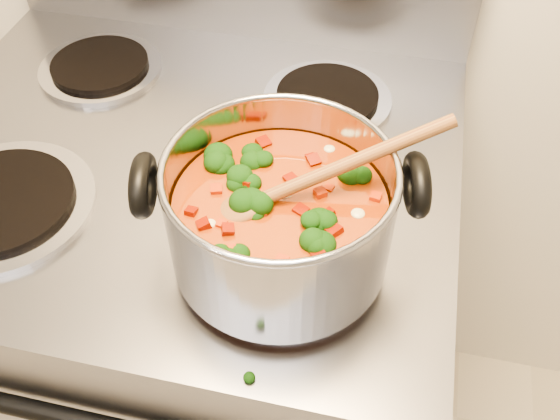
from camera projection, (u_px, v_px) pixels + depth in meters
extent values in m
cube|color=gray|center=(207.00, 327.00, 1.21)|extent=(0.78, 0.67, 0.92)
cylinder|color=#A5A5AD|center=(3.00, 205.00, 0.79)|extent=(0.23, 0.23, 0.01)
cylinder|color=black|center=(1.00, 200.00, 0.79)|extent=(0.18, 0.18, 0.01)
cylinder|color=#A5A5AD|center=(284.00, 254.00, 0.74)|extent=(0.23, 0.23, 0.01)
cylinder|color=black|center=(284.00, 250.00, 0.73)|extent=(0.18, 0.18, 0.01)
cylinder|color=#A5A5AD|center=(101.00, 69.00, 1.00)|extent=(0.19, 0.19, 0.01)
cylinder|color=black|center=(100.00, 64.00, 0.99)|extent=(0.15, 0.15, 0.01)
cylinder|color=#A5A5AD|center=(327.00, 99.00, 0.94)|extent=(0.19, 0.19, 0.01)
cylinder|color=black|center=(327.00, 95.00, 0.94)|extent=(0.15, 0.15, 0.01)
cylinder|color=#9F9EA6|center=(280.00, 214.00, 0.68)|extent=(0.25, 0.25, 0.13)
torus|color=#9F9EA6|center=(280.00, 169.00, 0.63)|extent=(0.25, 0.25, 0.01)
cylinder|color=#903A0D|center=(280.00, 227.00, 0.69)|extent=(0.23, 0.23, 0.09)
torus|color=black|center=(144.00, 185.00, 0.64)|extent=(0.04, 0.08, 0.08)
torus|color=black|center=(416.00, 185.00, 0.64)|extent=(0.04, 0.08, 0.08)
ellipsoid|color=black|center=(342.00, 257.00, 0.61)|extent=(0.04, 0.04, 0.03)
ellipsoid|color=black|center=(364.00, 183.00, 0.68)|extent=(0.04, 0.04, 0.03)
ellipsoid|color=black|center=(345.00, 220.00, 0.64)|extent=(0.04, 0.04, 0.03)
ellipsoid|color=black|center=(224.00, 219.00, 0.64)|extent=(0.04, 0.04, 0.03)
ellipsoid|color=black|center=(201.00, 172.00, 0.69)|extent=(0.04, 0.04, 0.03)
ellipsoid|color=black|center=(251.00, 234.00, 0.63)|extent=(0.04, 0.04, 0.03)
ellipsoid|color=black|center=(344.00, 157.00, 0.71)|extent=(0.04, 0.04, 0.03)
ellipsoid|color=black|center=(304.00, 143.00, 0.72)|extent=(0.04, 0.04, 0.03)
ellipsoid|color=black|center=(199.00, 171.00, 0.69)|extent=(0.04, 0.04, 0.03)
ellipsoid|color=maroon|center=(259.00, 146.00, 0.72)|extent=(0.01, 0.01, 0.01)
ellipsoid|color=maroon|center=(239.00, 264.00, 0.60)|extent=(0.01, 0.01, 0.01)
ellipsoid|color=maroon|center=(311.00, 214.00, 0.65)|extent=(0.01, 0.01, 0.01)
ellipsoid|color=maroon|center=(250.00, 254.00, 0.61)|extent=(0.01, 0.01, 0.01)
ellipsoid|color=maroon|center=(335.00, 154.00, 0.71)|extent=(0.01, 0.01, 0.01)
ellipsoid|color=maroon|center=(359.00, 200.00, 0.66)|extent=(0.01, 0.01, 0.01)
ellipsoid|color=maroon|center=(303.00, 237.00, 0.62)|extent=(0.01, 0.01, 0.01)
ellipsoid|color=maroon|center=(360.00, 224.00, 0.64)|extent=(0.01, 0.01, 0.01)
ellipsoid|color=maroon|center=(265.00, 143.00, 0.72)|extent=(0.01, 0.01, 0.01)
ellipsoid|color=maroon|center=(237.00, 163.00, 0.70)|extent=(0.01, 0.01, 0.01)
ellipsoid|color=maroon|center=(302.00, 231.00, 0.63)|extent=(0.01, 0.01, 0.01)
ellipsoid|color=maroon|center=(315.00, 161.00, 0.70)|extent=(0.01, 0.01, 0.01)
ellipsoid|color=maroon|center=(220.00, 198.00, 0.66)|extent=(0.01, 0.01, 0.01)
ellipsoid|color=#AC2C09|center=(365.00, 195.00, 0.66)|extent=(0.01, 0.01, 0.01)
ellipsoid|color=#AC2C09|center=(273.00, 204.00, 0.66)|extent=(0.01, 0.01, 0.01)
ellipsoid|color=#AC2C09|center=(279.00, 220.00, 0.64)|extent=(0.01, 0.01, 0.01)
ellipsoid|color=#AC2C09|center=(244.00, 213.00, 0.65)|extent=(0.01, 0.01, 0.01)
ellipsoid|color=#AC2C09|center=(260.00, 275.00, 0.59)|extent=(0.01, 0.01, 0.01)
ellipsoid|color=#AC2C09|center=(309.00, 164.00, 0.70)|extent=(0.01, 0.01, 0.01)
ellipsoid|color=#AC2C09|center=(280.00, 223.00, 0.64)|extent=(0.01, 0.01, 0.01)
ellipsoid|color=#AC2C09|center=(248.00, 154.00, 0.71)|extent=(0.01, 0.01, 0.01)
ellipsoid|color=#AC2C09|center=(223.00, 159.00, 0.70)|extent=(0.01, 0.01, 0.01)
ellipsoid|color=#AC2C09|center=(249.00, 171.00, 0.69)|extent=(0.01, 0.01, 0.01)
ellipsoid|color=beige|center=(223.00, 222.00, 0.64)|extent=(0.02, 0.02, 0.01)
ellipsoid|color=beige|center=(287.00, 217.00, 0.64)|extent=(0.02, 0.02, 0.01)
ellipsoid|color=beige|center=(197.00, 178.00, 0.68)|extent=(0.02, 0.02, 0.01)
ellipsoid|color=beige|center=(235.00, 151.00, 0.71)|extent=(0.02, 0.02, 0.01)
ellipsoid|color=beige|center=(313.00, 144.00, 0.72)|extent=(0.02, 0.02, 0.01)
ellipsoid|color=beige|center=(343.00, 179.00, 0.68)|extent=(0.02, 0.02, 0.01)
ellipsoid|color=beige|center=(365.00, 183.00, 0.68)|extent=(0.02, 0.02, 0.01)
ellipsoid|color=beige|center=(301.00, 143.00, 0.72)|extent=(0.02, 0.02, 0.01)
ellipsoid|color=beige|center=(271.00, 175.00, 0.69)|extent=(0.02, 0.02, 0.01)
ellipsoid|color=brown|center=(238.00, 209.00, 0.65)|extent=(0.08, 0.07, 0.04)
cylinder|color=brown|center=(345.00, 165.00, 0.65)|extent=(0.22, 0.12, 0.09)
ellipsoid|color=black|center=(413.00, 217.00, 0.78)|extent=(0.01, 0.01, 0.01)
ellipsoid|color=black|center=(285.00, 385.00, 0.63)|extent=(0.01, 0.01, 0.01)
ellipsoid|color=black|center=(401.00, 296.00, 0.70)|extent=(0.01, 0.01, 0.01)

